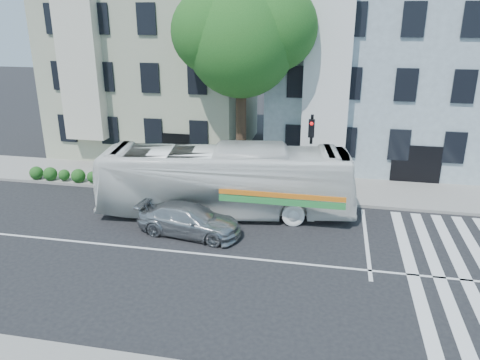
# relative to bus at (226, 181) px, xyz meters

# --- Properties ---
(ground) EXTENTS (120.00, 120.00, 0.00)m
(ground) POSITION_rel_bus_xyz_m (-0.17, -4.09, -1.62)
(ground) COLOR black
(ground) RESTS_ON ground
(sidewalk_far) EXTENTS (80.00, 4.00, 0.15)m
(sidewalk_far) POSITION_rel_bus_xyz_m (-0.17, 3.91, -1.55)
(sidewalk_far) COLOR gray
(sidewalk_far) RESTS_ON ground
(building_left) EXTENTS (12.00, 10.00, 11.00)m
(building_left) POSITION_rel_bus_xyz_m (-7.17, 10.91, 3.88)
(building_left) COLOR #AAAD91
(building_left) RESTS_ON ground
(building_right) EXTENTS (12.00, 10.00, 11.00)m
(building_right) POSITION_rel_bus_xyz_m (6.83, 10.91, 3.88)
(building_right) COLOR #8899A2
(building_right) RESTS_ON ground
(street_tree) EXTENTS (7.30, 5.90, 11.10)m
(street_tree) POSITION_rel_bus_xyz_m (-0.11, 4.65, 6.21)
(street_tree) COLOR #2D2116
(street_tree) RESTS_ON ground
(bus) EXTENTS (4.37, 11.92, 3.24)m
(bus) POSITION_rel_bus_xyz_m (0.00, 0.00, 0.00)
(bus) COLOR white
(bus) RESTS_ON ground
(sedan) EXTENTS (2.46, 4.69, 1.30)m
(sedan) POSITION_rel_bus_xyz_m (-1.01, -2.44, -0.97)
(sedan) COLOR #A8ABAF
(sedan) RESTS_ON ground
(hedge) EXTENTS (8.31, 3.57, 0.70)m
(hedge) POSITION_rel_bus_xyz_m (-7.11, 2.21, -1.12)
(hedge) COLOR #25581C
(hedge) RESTS_ON sidewalk_far
(traffic_signal) EXTENTS (0.45, 0.53, 4.31)m
(traffic_signal) POSITION_rel_bus_xyz_m (3.67, 2.56, 1.16)
(traffic_signal) COLOR black
(traffic_signal) RESTS_ON ground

